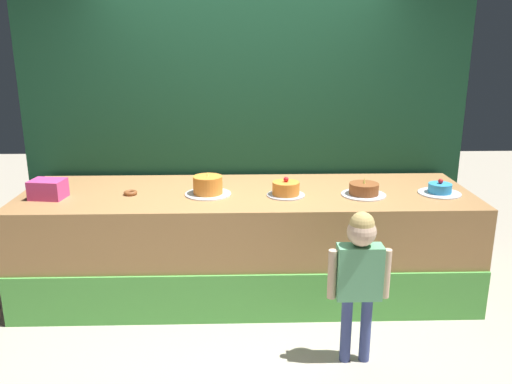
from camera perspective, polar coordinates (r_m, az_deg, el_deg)
name	(u,v)px	position (r m, az deg, el deg)	size (l,w,h in m)	color
ground_plane	(248,322)	(4.04, -0.85, -13.80)	(12.00, 12.00, 0.00)	#BCB29E
stage_platform	(247,242)	(4.33, -0.98, -5.40)	(3.54, 1.09, 0.85)	#B27F4C
curtain_backdrop	(245,95)	(4.69, -1.16, 10.34)	(3.87, 0.08, 3.08)	#19472D
child_figure	(359,267)	(3.37, 11.07, -7.95)	(0.39, 0.18, 1.02)	#3F4C8C
pink_box	(48,189)	(4.30, -21.46, 0.30)	(0.25, 0.19, 0.14)	#E04192
donut	(130,193)	(4.22, -13.35, -0.08)	(0.11, 0.11, 0.03)	brown
cake_far_left	(208,186)	(4.11, -5.20, 0.63)	(0.36, 0.36, 0.18)	silver
cake_center_left	(286,189)	(4.08, 3.24, 0.31)	(0.29, 0.29, 0.15)	silver
cake_center_right	(364,190)	(4.16, 11.52, 0.22)	(0.34, 0.34, 0.14)	silver
cake_far_right	(440,190)	(4.36, 19.15, 0.25)	(0.33, 0.33, 0.12)	silver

